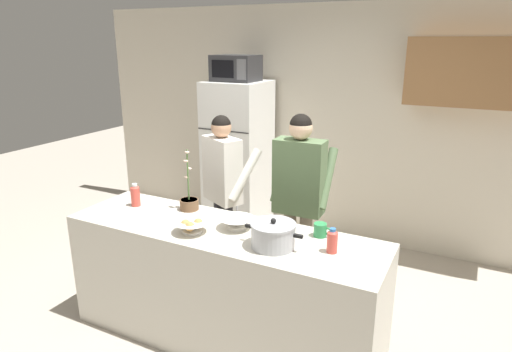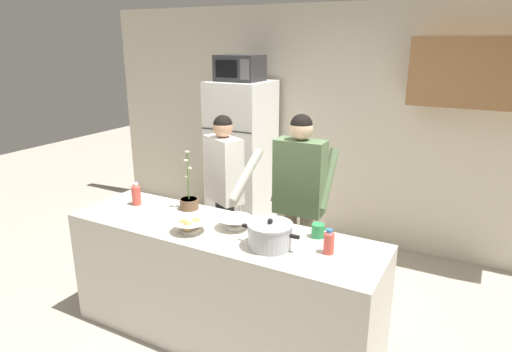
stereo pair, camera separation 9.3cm
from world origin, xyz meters
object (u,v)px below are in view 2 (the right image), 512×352
cooking_pot (270,235)px  person_by_sink (300,187)px  person_near_pot (225,179)px  bottle_near_edge (329,241)px  refrigerator (242,159)px  bread_bowl (190,225)px  coffee_mug (318,231)px  bottle_mid_counter (136,194)px  potted_orchid (189,201)px  microwave (240,68)px  empty_bowl (235,222)px

cooking_pot → person_by_sink: bearing=101.4°
person_near_pot → bottle_near_edge: (1.33, -0.87, 0.03)m
refrigerator → person_near_pot: size_ratio=1.13×
bread_bowl → bottle_near_edge: size_ratio=1.52×
coffee_mug → bottle_mid_counter: bearing=-175.5°
person_near_pot → potted_orchid: 0.67m
microwave → potted_orchid: microwave is taller
bread_bowl → empty_bowl: (0.24, 0.21, -0.00)m
bottle_near_edge → bottle_mid_counter: size_ratio=0.87×
person_by_sink → refrigerator: bearing=139.1°
person_by_sink → empty_bowl: 0.80m
person_by_sink → empty_bowl: person_by_sink is taller
bread_bowl → bottle_mid_counter: size_ratio=1.33×
refrigerator → potted_orchid: 1.70m
empty_bowl → bread_bowl: bearing=-139.5°
microwave → cooking_pot: size_ratio=1.17×
bottle_mid_counter → potted_orchid: potted_orchid is taller
cooking_pot → bottle_near_edge: cooking_pot is taller
bottle_near_edge → person_by_sink: bearing=123.9°
bread_bowl → empty_bowl: size_ratio=0.99×
person_by_sink → coffee_mug: bearing=-56.9°
refrigerator → bottle_mid_counter: 1.77m
person_near_pot → coffee_mug: size_ratio=12.05×
refrigerator → person_near_pot: bearing=-68.2°
bread_bowl → bottle_mid_counter: bottle_mid_counter is taller
microwave → coffee_mug: 2.45m
potted_orchid → person_by_sink: bearing=41.9°
person_by_sink → cooking_pot: (0.19, -0.92, -0.03)m
person_by_sink → cooking_pot: size_ratio=4.03×
refrigerator → cooking_pot: size_ratio=4.35×
person_near_pot → bread_bowl: person_near_pot is taller
potted_orchid → bottle_near_edge: bearing=-9.3°
cooking_pot → bottle_mid_counter: size_ratio=2.16×
person_near_pot → coffee_mug: person_near_pot is taller
microwave → bottle_mid_counter: microwave is taller
refrigerator → bottle_near_edge: refrigerator is taller
refrigerator → microwave: (0.00, -0.02, 1.03)m
cooking_pot → refrigerator: bearing=124.9°
person_by_sink → microwave: bearing=139.7°
empty_bowl → refrigerator: bearing=119.1°
coffee_mug → empty_bowl: bearing=-166.1°
person_by_sink → empty_bowl: (-0.17, -0.77, -0.07)m
person_by_sink → bottle_mid_counter: 1.36m
cooking_pot → empty_bowl: 0.39m
person_near_pot → microwave: bearing=112.2°
refrigerator → bottle_mid_counter: bearing=-89.0°
bottle_mid_counter → potted_orchid: (0.44, 0.13, -0.03)m
refrigerator → bread_bowl: 2.13m
microwave → person_near_pot: size_ratio=0.30×
bottle_mid_counter → bread_bowl: bearing=-17.9°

